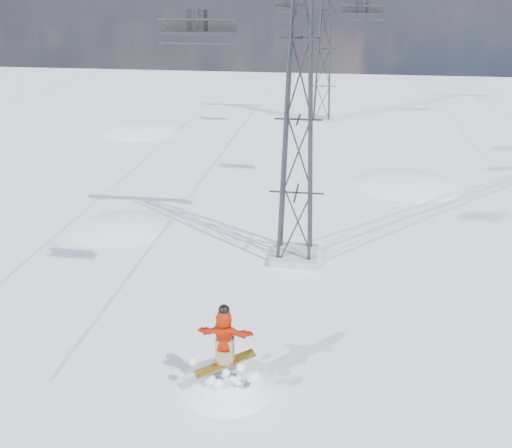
% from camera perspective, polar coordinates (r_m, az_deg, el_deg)
% --- Properties ---
extents(ground, '(120.00, 120.00, 0.00)m').
position_cam_1_polar(ground, '(15.73, -1.72, -16.12)').
color(ground, white).
rests_on(ground, ground).
extents(snow_terrain, '(39.00, 37.00, 22.00)m').
position_cam_1_polar(snow_terrain, '(39.19, -3.05, -7.12)').
color(snow_terrain, white).
rests_on(snow_terrain, ground).
extents(lift_tower_near, '(5.20, 1.80, 11.43)m').
position_cam_1_polar(lift_tower_near, '(20.58, 4.27, 10.30)').
color(lift_tower_near, '#999999').
rests_on(lift_tower_near, ground).
extents(lift_tower_far, '(5.20, 1.80, 11.43)m').
position_cam_1_polar(lift_tower_far, '(45.29, 6.84, 16.95)').
color(lift_tower_far, '#999999').
rests_on(lift_tower_far, ground).
extents(snowboarder_jump, '(4.40, 4.40, 6.57)m').
position_cam_1_polar(snowboarder_jump, '(16.93, -2.72, -20.14)').
color(snowboarder_jump, white).
rests_on(snowboarder_jump, ground).
extents(lift_chair_near, '(1.89, 0.54, 2.34)m').
position_cam_1_polar(lift_chair_near, '(15.19, -5.80, 19.25)').
color(lift_chair_near, black).
rests_on(lift_chair_near, ground).
extents(lift_chair_mid, '(1.93, 0.55, 2.39)m').
position_cam_1_polar(lift_chair_mid, '(27.54, 10.65, 20.40)').
color(lift_chair_mid, black).
rests_on(lift_chair_mid, ground).
extents(lift_chair_far, '(2.08, 0.60, 2.58)m').
position_cam_1_polar(lift_chair_far, '(40.54, 3.48, 21.10)').
color(lift_chair_far, black).
rests_on(lift_chair_far, ground).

